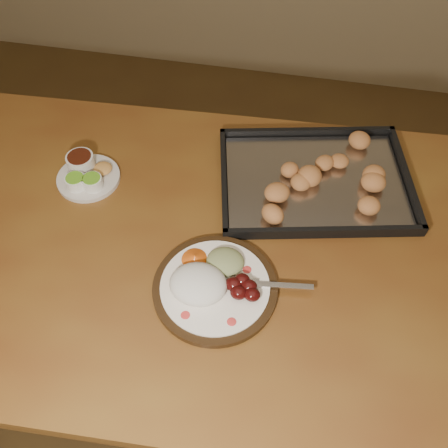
# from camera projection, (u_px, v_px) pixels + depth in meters

# --- Properties ---
(dining_table) EXTENTS (1.54, 0.97, 0.75)m
(dining_table) POSITION_uv_depth(u_px,v_px,m) (207.00, 265.00, 1.23)
(dining_table) COLOR brown
(dining_table) RESTS_ON ground
(dinner_plate) EXTENTS (0.34, 0.27, 0.06)m
(dinner_plate) POSITION_uv_depth(u_px,v_px,m) (212.00, 284.00, 1.06)
(dinner_plate) COLOR black
(dinner_plate) RESTS_ON dining_table
(condiment_saucer) EXTENTS (0.16, 0.16, 0.05)m
(condiment_saucer) POSITION_uv_depth(u_px,v_px,m) (86.00, 174.00, 1.26)
(condiment_saucer) COLOR beige
(condiment_saucer) RESTS_ON dining_table
(baking_tray) EXTENTS (0.53, 0.44, 0.05)m
(baking_tray) POSITION_uv_depth(u_px,v_px,m) (314.00, 179.00, 1.25)
(baking_tray) COLOR black
(baking_tray) RESTS_ON dining_table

